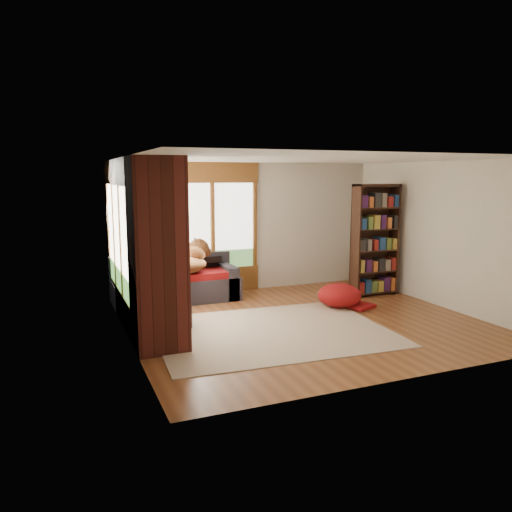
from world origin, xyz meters
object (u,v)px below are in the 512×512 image
object	(u,v)px
brick_chimney	(158,255)
area_rug	(272,331)
bookshelf	(375,240)
sectional_sofa	(162,292)
pouf	(339,295)
dog_brindle	(149,276)
dog_tan	(186,260)

from	to	relation	value
brick_chimney	area_rug	bearing A→B (deg)	2.13
bookshelf	area_rug	bearing A→B (deg)	-153.59
sectional_sofa	bookshelf	xyz separation A→B (m)	(4.09, -0.58, 0.79)
area_rug	pouf	size ratio (longest dim) A/B	4.43
area_rug	dog_brindle	xyz separation A→B (m)	(-1.59, 1.37, 0.72)
pouf	dog_tan	size ratio (longest dim) A/B	0.73
area_rug	dog_tan	xyz separation A→B (m)	(-0.78, 2.12, 0.81)
area_rug	bookshelf	distance (m)	3.34
brick_chimney	dog_brindle	distance (m)	1.55
bookshelf	pouf	distance (m)	1.51
sectional_sofa	dog_tan	size ratio (longest dim) A/B	2.06
pouf	dog_tan	xyz separation A→B (m)	(-2.50, 1.25, 0.59)
brick_chimney	pouf	world-z (taller)	brick_chimney
sectional_sofa	dog_tan	distance (m)	0.71
bookshelf	dog_brindle	bearing A→B (deg)	-179.57
sectional_sofa	pouf	size ratio (longest dim) A/B	2.81
brick_chimney	area_rug	world-z (taller)	brick_chimney
bookshelf	dog_tan	distance (m)	3.69
dog_tan	dog_brindle	size ratio (longest dim) A/B	1.42
brick_chimney	pouf	size ratio (longest dim) A/B	3.32
dog_tan	area_rug	bearing A→B (deg)	-77.35
dog_brindle	bookshelf	bearing A→B (deg)	-79.12
pouf	brick_chimney	bearing A→B (deg)	-164.74
brick_chimney	bookshelf	xyz separation A→B (m)	(4.54, 1.47, -0.21)
brick_chimney	pouf	xyz separation A→B (m)	(3.43, 0.94, -1.08)
brick_chimney	bookshelf	world-z (taller)	brick_chimney
sectional_sofa	dog_brindle	distance (m)	0.81
area_rug	bookshelf	world-z (taller)	bookshelf
brick_chimney	dog_brindle	world-z (taller)	brick_chimney
sectional_sofa	dog_tan	bearing A→B (deg)	19.16
pouf	dog_tan	bearing A→B (deg)	153.54
brick_chimney	dog_brindle	size ratio (longest dim) A/B	3.46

